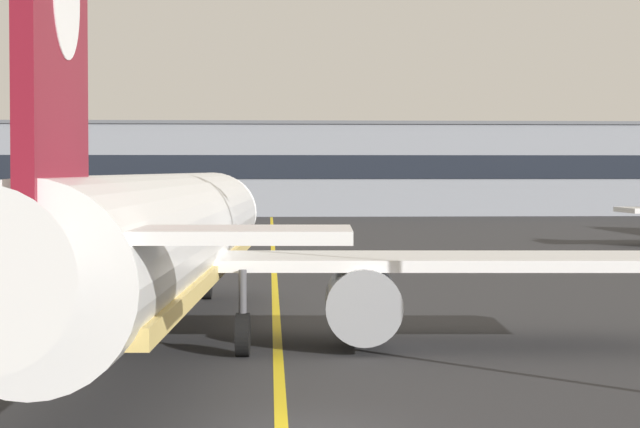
% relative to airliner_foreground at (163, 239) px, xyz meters
% --- Properties ---
extents(taxiway_centreline, '(3.13, 179.98, 0.01)m').
position_rel_airliner_foreground_xyz_m(taxiway_centreline, '(3.83, 17.37, -3.37)').
color(taxiway_centreline, yellow).
rests_on(taxiway_centreline, ground).
extents(airliner_foreground, '(32.23, 41.52, 11.65)m').
position_rel_airliner_foreground_xyz_m(airliner_foreground, '(0.00, 0.00, 0.00)').
color(airliner_foreground, white).
rests_on(airliner_foreground, ground).
extents(safety_cone_by_nose_gear, '(0.44, 0.44, 0.55)m').
position_rel_airliner_foreground_xyz_m(safety_cone_by_nose_gear, '(0.72, 16.62, -3.11)').
color(safety_cone_by_nose_gear, orange).
rests_on(safety_cone_by_nose_gear, ground).
extents(terminal_building, '(120.30, 12.40, 11.33)m').
position_rel_airliner_foreground_xyz_m(terminal_building, '(12.26, 114.96, 2.30)').
color(terminal_building, gray).
rests_on(terminal_building, ground).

